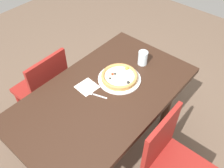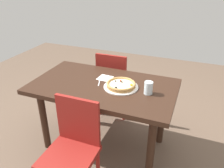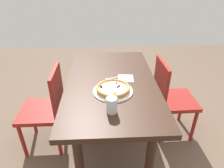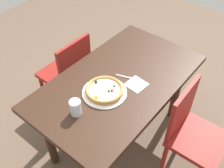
# 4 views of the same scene
# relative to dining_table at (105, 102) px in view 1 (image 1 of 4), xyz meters

# --- Properties ---
(ground_plane) EXTENTS (6.00, 6.00, 0.00)m
(ground_plane) POSITION_rel_dining_table_xyz_m (0.00, 0.00, -0.64)
(ground_plane) COLOR brown
(dining_table) EXTENTS (1.40, 0.81, 0.75)m
(dining_table) POSITION_rel_dining_table_xyz_m (0.00, 0.00, 0.00)
(dining_table) COLOR #331E14
(dining_table) RESTS_ON ground
(chair_near) EXTENTS (0.40, 0.40, 0.86)m
(chair_near) POSITION_rel_dining_table_xyz_m (-0.01, -0.62, -0.17)
(chair_near) COLOR maroon
(chair_near) RESTS_ON ground
(chair_far) EXTENTS (0.41, 0.41, 0.86)m
(chair_far) POSITION_rel_dining_table_xyz_m (-0.12, 0.62, -0.17)
(chair_far) COLOR maroon
(chair_far) RESTS_ON ground
(plate) EXTENTS (0.33, 0.33, 0.01)m
(plate) POSITION_rel_dining_table_xyz_m (0.18, 0.01, 0.11)
(plate) COLOR white
(plate) RESTS_ON dining_table
(pizza) EXTENTS (0.28, 0.28, 0.05)m
(pizza) POSITION_rel_dining_table_xyz_m (0.18, 0.01, 0.13)
(pizza) COLOR #B78447
(pizza) RESTS_ON plate
(fork) EXTENTS (0.07, 0.16, 0.00)m
(fork) POSITION_rel_dining_table_xyz_m (-0.06, 0.04, 0.10)
(fork) COLOR silver
(fork) RESTS_ON dining_table
(drinking_glass) EXTENTS (0.08, 0.08, 0.12)m
(drinking_glass) POSITION_rel_dining_table_xyz_m (0.45, -0.02, 0.16)
(drinking_glass) COLOR silver
(drinking_glass) RESTS_ON dining_table
(napkin) EXTENTS (0.15, 0.15, 0.00)m
(napkin) POSITION_rel_dining_table_xyz_m (-0.04, 0.14, 0.10)
(napkin) COLOR white
(napkin) RESTS_ON dining_table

